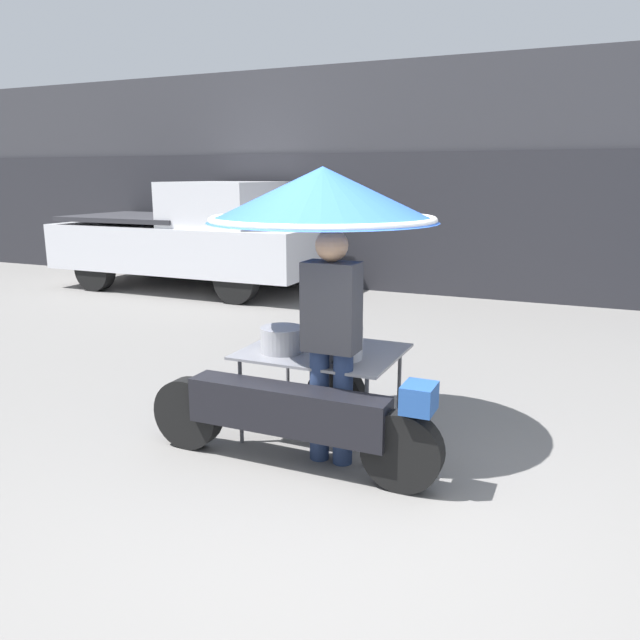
{
  "coord_description": "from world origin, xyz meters",
  "views": [
    {
      "loc": [
        1.32,
        -3.21,
        2.01
      ],
      "look_at": [
        -0.52,
        1.0,
        0.94
      ],
      "focal_mm": 35.0,
      "sensor_mm": 36.0,
      "label": 1
    }
  ],
  "objects": [
    {
      "name": "ground_plane",
      "position": [
        0.0,
        0.0,
        0.0
      ],
      "size": [
        36.0,
        36.0,
        0.0
      ],
      "primitive_type": "plane",
      "color": "slate"
    },
    {
      "name": "shopfront_building",
      "position": [
        0.0,
        8.29,
        1.93
      ],
      "size": [
        28.0,
        2.06,
        3.88
      ],
      "color": "#38383D",
      "rests_on": "ground"
    },
    {
      "name": "vendor_motorcycle_cart",
      "position": [
        -0.52,
        0.97,
        1.59
      ],
      "size": [
        2.2,
        1.71,
        2.08
      ],
      "color": "black",
      "rests_on": "ground"
    },
    {
      "name": "vendor_person",
      "position": [
        -0.28,
        0.64,
        0.94
      ],
      "size": [
        0.38,
        0.22,
        1.67
      ],
      "color": "navy",
      "rests_on": "ground"
    },
    {
      "name": "pickup_truck",
      "position": [
        -5.19,
        6.1,
        0.92
      ],
      "size": [
        4.87,
        1.97,
        1.91
      ],
      "color": "black",
      "rests_on": "ground"
    }
  ]
}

